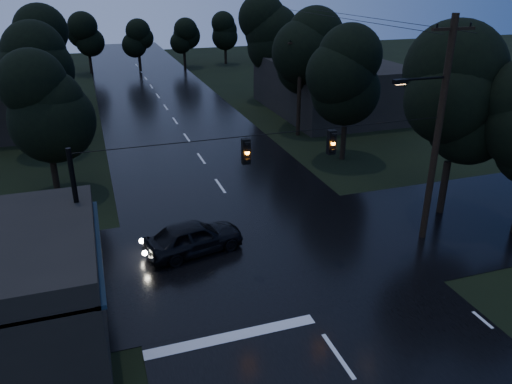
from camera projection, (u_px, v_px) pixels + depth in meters
main_road at (187, 138)px, 37.92m from camera, size 12.00×120.00×0.02m
cross_street at (266, 252)px, 22.27m from camera, size 60.00×9.00×0.02m
building_far_right at (331, 87)px, 44.59m from camera, size 10.00×14.00×4.40m
utility_pole_main at (437, 130)px, 21.45m from camera, size 3.50×0.30×10.00m
utility_pole_far at (299, 85)px, 37.05m from camera, size 2.00×0.30×7.50m
anchor_pole_left at (80, 227)px, 18.02m from camera, size 0.18×0.18×6.00m
span_signals at (289, 146)px, 19.46m from camera, size 15.00×0.37×1.12m
tree_corner_near at (458, 98)px, 23.65m from camera, size 4.48×4.48×9.44m
tree_left_a at (42, 102)px, 26.25m from camera, size 3.92×3.92×8.26m
tree_left_b at (38, 70)px, 32.88m from camera, size 4.20×4.20×8.85m
tree_left_c at (37, 46)px, 41.25m from camera, size 4.48×4.48×9.44m
tree_right_a at (348, 75)px, 31.34m from camera, size 4.20×4.20×8.85m
tree_right_b at (306, 51)px, 38.32m from camera, size 4.48×4.48×9.44m
tree_right_c at (269, 33)px, 47.04m from camera, size 4.76×4.76×10.03m
car at (194, 237)px, 22.00m from camera, size 4.66×2.64×1.50m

